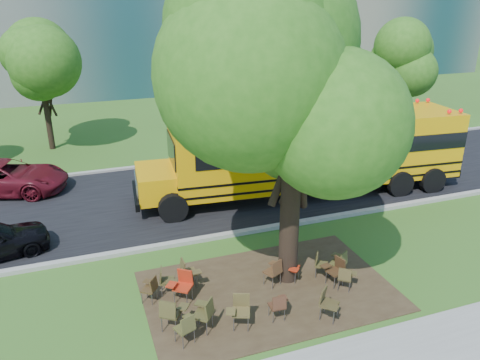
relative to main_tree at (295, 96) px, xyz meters
name	(u,v)px	position (x,y,z in m)	size (l,w,h in m)	color
ground	(230,288)	(-1.76, 0.12, -5.50)	(160.00, 160.00, 0.00)	#32561A
dirt_patch	(269,290)	(-0.76, -0.38, -5.48)	(7.00, 4.50, 0.03)	#382819
asphalt_road	(177,197)	(-1.76, 7.12, -5.48)	(80.00, 8.00, 0.04)	black
kerb_near	(202,239)	(-1.76, 3.12, -5.43)	(80.00, 0.25, 0.14)	gray
kerb_far	(159,165)	(-1.76, 11.22, -5.43)	(80.00, 0.25, 0.14)	gray
bg_tree_2	(41,72)	(-6.76, 16.12, -1.29)	(4.80, 4.80, 6.62)	black
bg_tree_3	(284,50)	(6.24, 14.12, -0.47)	(5.60, 5.60, 7.84)	black
bg_tree_4	(410,59)	(14.24, 13.12, -1.16)	(5.00, 5.00, 6.85)	black
main_tree	(295,96)	(0.00, 0.00, 0.00)	(7.20, 7.20, 9.11)	black
school_bus	(315,149)	(3.92, 5.74, -3.57)	(13.80, 4.16, 3.33)	#DB9706
chair_0	(186,326)	(-3.49, -1.73, -4.97)	(0.59, 0.66, 0.86)	#494520
chair_1	(171,312)	(-3.73, -1.15, -4.90)	(0.82, 0.65, 0.96)	#443C1D
chair_2	(205,312)	(-2.93, -1.41, -4.92)	(0.63, 0.80, 0.93)	#433F1D
chair_3	(240,308)	(-2.06, -1.55, -4.93)	(0.74, 0.58, 0.92)	brown
chair_4	(278,304)	(-1.04, -1.66, -5.00)	(0.54, 0.47, 0.80)	#49291A
chair_5	(327,301)	(0.16, -2.06, -4.93)	(0.62, 0.78, 0.91)	#43381D
chair_6	(336,268)	(1.20, -0.73, -4.95)	(0.63, 0.60, 0.88)	#3F2916
chair_7	(346,276)	(1.30, -1.10, -5.02)	(0.67, 0.53, 0.78)	#483D1F
chair_8	(151,287)	(-4.01, 0.26, -5.02)	(0.53, 0.67, 0.78)	#402E17
chair_9	(183,283)	(-3.17, -0.02, -4.91)	(0.81, 0.64, 0.95)	#A82811
chair_10	(187,270)	(-2.89, 0.60, -4.95)	(0.54, 0.58, 0.89)	#4C3F21
chair_11	(274,270)	(-0.51, -0.18, -4.96)	(0.59, 0.69, 0.87)	#50331C
chair_12	(290,265)	(0.04, -0.10, -4.98)	(0.57, 0.71, 0.83)	#A62811
chair_13	(340,261)	(1.52, -0.43, -4.95)	(0.59, 0.74, 0.88)	#45401D
chair_14	(165,279)	(-3.56, 0.44, -4.98)	(0.49, 0.62, 0.84)	#423B1C
chair_15	(320,263)	(0.96, -0.22, -5.01)	(0.53, 0.67, 0.79)	#433D1D
bg_car_red	(5,177)	(-8.50, 10.10, -4.79)	(2.35, 5.09, 1.41)	#560E18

